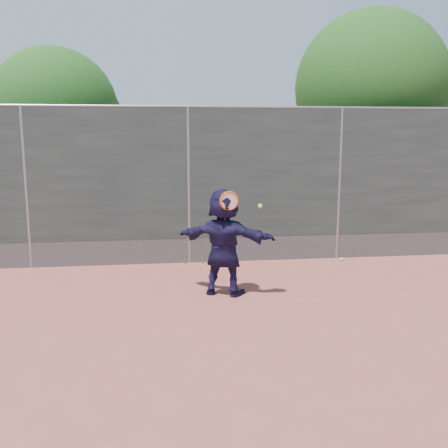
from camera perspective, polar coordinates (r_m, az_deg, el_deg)
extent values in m
plane|color=#9E4C42|center=(6.56, -2.11, -12.09)|extent=(80.00, 80.00, 0.00)
imported|color=#191539|center=(7.76, 0.00, -2.04)|extent=(1.63, 1.09, 1.68)
sphere|color=#DAF636|center=(10.24, 13.28, -3.94)|extent=(0.07, 0.07, 0.07)
cube|color=#38423D|center=(9.59, -4.06, 5.77)|extent=(20.00, 0.04, 2.50)
cube|color=slate|center=(9.82, -3.95, -2.99)|extent=(20.00, 0.03, 0.50)
cylinder|color=gray|center=(9.58, -4.16, 13.24)|extent=(20.00, 0.05, 0.05)
cylinder|color=gray|center=(9.91, -21.67, 3.76)|extent=(0.06, 0.06, 3.00)
cylinder|color=gray|center=(9.61, -4.05, 4.28)|extent=(0.06, 0.06, 3.00)
cylinder|color=gray|center=(10.23, 13.04, 4.40)|extent=(0.06, 0.06, 3.00)
torus|color=#E44515|center=(7.45, 0.58, 2.67)|extent=(0.29, 0.05, 0.29)
cylinder|color=beige|center=(7.45, 0.58, 2.67)|extent=(0.25, 0.03, 0.25)
cylinder|color=black|center=(7.50, 0.17, 1.17)|extent=(0.04, 0.13, 0.33)
sphere|color=#DAF636|center=(7.54, 4.16, 2.06)|extent=(0.07, 0.07, 0.07)
cylinder|color=#382314|center=(12.83, 15.93, 4.50)|extent=(0.28, 0.28, 2.60)
sphere|color=#23561C|center=(12.83, 16.44, 14.73)|extent=(3.60, 3.60, 3.60)
sphere|color=#23561C|center=(13.28, 18.93, 12.87)|extent=(2.52, 2.52, 2.52)
cylinder|color=#382314|center=(12.86, -18.29, 3.49)|extent=(0.28, 0.28, 2.20)
sphere|color=#23561C|center=(12.80, -18.78, 12.08)|extent=(3.00, 3.00, 3.00)
sphere|color=#23561C|center=(12.89, -15.87, 10.88)|extent=(2.10, 2.10, 2.10)
cone|color=#387226|center=(9.75, -2.43, -3.80)|extent=(0.03, 0.03, 0.26)
cone|color=#387226|center=(9.79, -0.69, -3.61)|extent=(0.03, 0.03, 0.30)
cone|color=#387226|center=(9.71, -4.49, -4.00)|extent=(0.03, 0.03, 0.22)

